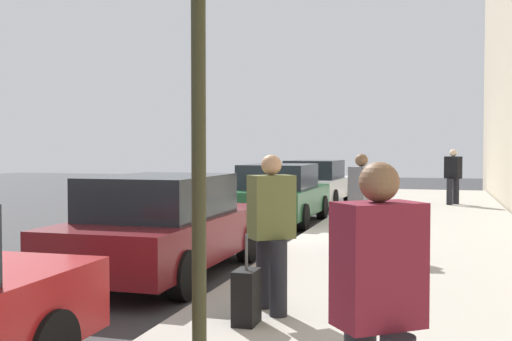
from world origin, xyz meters
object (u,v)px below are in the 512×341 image
object	(u,v)px
pedestrian_grey_coat	(361,200)
parked_car_green	(280,194)
rolling_suitcase	(246,297)
pedestrian_black_coat	(453,175)
pedestrian_olive_coat	(271,228)
parked_car_white	(316,183)
traffic_light_pole	(199,11)
pedestrian_burgundy_coat	(378,307)
parked_car_maroon	(165,225)

from	to	relation	value
pedestrian_grey_coat	parked_car_green	bearing A→B (deg)	29.14
rolling_suitcase	pedestrian_black_coat	bearing A→B (deg)	-9.13
parked_car_green	pedestrian_olive_coat	size ratio (longest dim) A/B	2.45
pedestrian_grey_coat	pedestrian_black_coat	size ratio (longest dim) A/B	0.96
parked_car_white	traffic_light_pole	world-z (taller)	traffic_light_pole
pedestrian_olive_coat	pedestrian_burgundy_coat	bearing A→B (deg)	-154.91
pedestrian_black_coat	pedestrian_grey_coat	bearing A→B (deg)	170.08
pedestrian_black_coat	rolling_suitcase	xyz separation A→B (m)	(-14.37, 2.31, -0.65)
pedestrian_grey_coat	parked_car_maroon	bearing A→B (deg)	127.25
pedestrian_grey_coat	pedestrian_olive_coat	size ratio (longest dim) A/B	0.99
parked_car_maroon	parked_car_white	bearing A→B (deg)	-0.09
pedestrian_olive_coat	pedestrian_black_coat	bearing A→B (deg)	-9.00
parked_car_maroon	traffic_light_pole	size ratio (longest dim) A/B	1.04
parked_car_white	pedestrian_black_coat	size ratio (longest dim) A/B	2.49
parked_car_green	pedestrian_black_coat	size ratio (longest dim) A/B	2.39
pedestrian_olive_coat	rolling_suitcase	distance (m)	0.82
parked_car_maroon	pedestrian_grey_coat	xyz separation A→B (m)	(2.03, -2.67, 0.28)
pedestrian_burgundy_coat	pedestrian_olive_coat	bearing A→B (deg)	25.09
pedestrian_olive_coat	traffic_light_pole	bearing A→B (deg)	174.12
parked_car_maroon	pedestrian_burgundy_coat	xyz separation A→B (m)	(-5.03, -3.58, 0.29)
pedestrian_grey_coat	traffic_light_pole	world-z (taller)	traffic_light_pole
parked_car_white	rolling_suitcase	bearing A→B (deg)	-171.89
parked_car_white	pedestrian_grey_coat	bearing A→B (deg)	-164.86
parked_car_maroon	traffic_light_pole	world-z (taller)	traffic_light_pole
pedestrian_burgundy_coat	traffic_light_pole	bearing A→B (deg)	49.63
parked_car_maroon	pedestrian_grey_coat	bearing A→B (deg)	-52.75
parked_car_white	pedestrian_olive_coat	bearing A→B (deg)	-171.11
parked_car_maroon	rolling_suitcase	size ratio (longest dim) A/B	4.88
pedestrian_grey_coat	pedestrian_burgundy_coat	bearing A→B (deg)	-172.61
pedestrian_olive_coat	parked_car_green	bearing A→B (deg)	13.54
pedestrian_olive_coat	parked_car_white	bearing A→B (deg)	8.89
pedestrian_grey_coat	rolling_suitcase	distance (m)	4.67
parked_car_maroon	parked_car_green	world-z (taller)	same
parked_car_maroon	pedestrian_black_coat	size ratio (longest dim) A/B	2.56
pedestrian_burgundy_coat	rolling_suitcase	distance (m)	2.96
pedestrian_black_coat	pedestrian_burgundy_coat	distance (m)	16.85
parked_car_maroon	pedestrian_black_coat	world-z (taller)	pedestrian_black_coat
traffic_light_pole	rolling_suitcase	bearing A→B (deg)	-2.66
parked_car_maroon	pedestrian_olive_coat	size ratio (longest dim) A/B	2.62
parked_car_maroon	pedestrian_black_coat	xyz separation A→B (m)	(11.81, -4.38, 0.32)
parked_car_green	pedestrian_burgundy_coat	world-z (taller)	pedestrian_burgundy_coat
parked_car_green	pedestrian_grey_coat	distance (m)	5.29
parked_car_maroon	parked_car_white	size ratio (longest dim) A/B	1.03
parked_car_white	pedestrian_grey_coat	world-z (taller)	pedestrian_grey_coat
pedestrian_burgundy_coat	parked_car_maroon	bearing A→B (deg)	35.47
parked_car_green	pedestrian_burgundy_coat	size ratio (longest dim) A/B	2.46
parked_car_white	pedestrian_olive_coat	size ratio (longest dim) A/B	2.55
parked_car_green	rolling_suitcase	world-z (taller)	parked_car_green
parked_car_maroon	traffic_light_pole	bearing A→B (deg)	-151.39
pedestrian_olive_coat	rolling_suitcase	size ratio (longest dim) A/B	1.87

